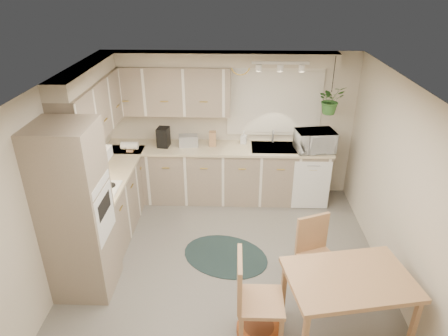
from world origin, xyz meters
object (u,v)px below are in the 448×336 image
Objects in this scene: chair_back at (319,258)px; braided_rug at (225,256)px; chair_left at (261,299)px; pet_bed at (259,329)px; dining_table at (345,306)px; microwave at (315,139)px.

chair_back is 0.80× the size of braided_rug.
chair_left reaches higher than pet_bed.
chair_back is (-0.15, 0.65, 0.08)m from dining_table.
microwave reaches higher than chair_left.
chair_left is 1.45m from braided_rug.
chair_back is 1.99× the size of pet_bed.
chair_left is 0.46m from pet_bed.
dining_table reaches higher than braided_rug.
dining_table is 1.04× the size of braided_rug.
microwave is (0.96, 2.77, 0.63)m from chair_left.
dining_table is at bearing -100.88° from microwave.
pet_bed is at bearing 21.17° from chair_back.
braided_rug is at bearing 135.67° from dining_table.
microwave reaches higher than chair_back.
pet_bed is (-0.00, 0.03, -0.46)m from chair_left.
chair_left is 1.02m from chair_back.
pet_bed reaches higher than braided_rug.
chair_left is at bearing -73.28° from braided_rug.
pet_bed is (-0.88, -0.04, -0.33)m from dining_table.
chair_left reaches higher than dining_table.
pet_bed is at bearing -174.27° from chair_left.
dining_table is 0.94m from pet_bed.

